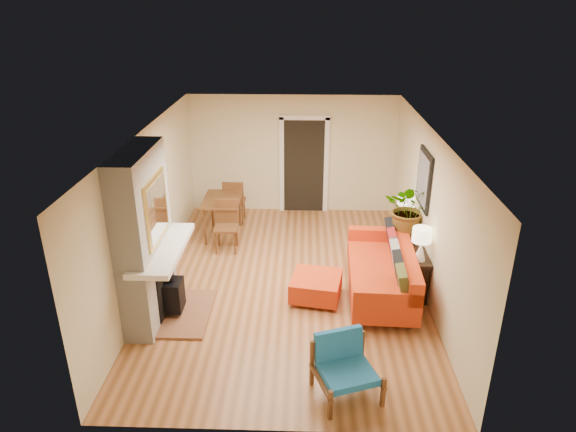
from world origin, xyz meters
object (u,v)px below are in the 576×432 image
ottoman (316,286)px  console_table (410,248)px  sofa (386,270)px  houseplant (410,208)px  lamp_far (405,206)px  lamp_near (422,240)px  blue_chair (344,363)px  dining_table (226,206)px

ottoman → console_table: size_ratio=0.48×
sofa → console_table: bearing=46.0°
sofa → houseplant: size_ratio=2.52×
lamp_far → houseplant: 0.43m
sofa → lamp_far: size_ratio=4.34×
lamp_near → blue_chair: bearing=-121.9°
blue_chair → console_table: size_ratio=0.49×
ottoman → lamp_near: bearing=0.2°
blue_chair → ottoman: bearing=98.2°
blue_chair → lamp_far: (1.30, 3.48, 0.66)m
ottoman → console_table: 1.78m
blue_chair → dining_table: (-2.06, 4.40, 0.23)m
blue_chair → houseplant: (1.29, 3.06, 0.78)m
sofa → console_table: 0.68m
sofa → ottoman: sofa is taller
blue_chair → sofa: bearing=70.1°
sofa → console_table: size_ratio=1.27×
blue_chair → lamp_near: size_ratio=1.69×
console_table → houseplant: bearing=92.2°
sofa → dining_table: bearing=144.3°
blue_chair → console_table: blue_chair is taller
sofa → houseplant: 1.17m
dining_table → lamp_near: bearing=-34.6°
ottoman → blue_chair: bearing=-81.8°
sofa → lamp_near: lamp_near is taller
dining_table → lamp_far: 3.51m
console_table → ottoman: bearing=-155.8°
console_table → lamp_far: (0.00, 0.68, 0.49)m
blue_chair → console_table: 3.09m
blue_chair → lamp_far: lamp_far is taller
dining_table → ottoman: bearing=-52.8°
ottoman → lamp_near: lamp_near is taller
dining_table → houseplant: 3.65m
blue_chair → dining_table: bearing=115.1°
houseplant → ottoman: bearing=-148.2°
ottoman → dining_table: 2.94m
sofa → dining_table: size_ratio=1.30×
console_table → sofa: bearing=-134.0°
blue_chair → lamp_far: bearing=69.5°
lamp_far → houseplant: size_ratio=0.58×
houseplant → blue_chair: bearing=-112.8°
lamp_near → houseplant: bearing=90.6°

